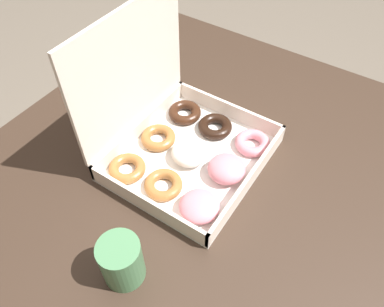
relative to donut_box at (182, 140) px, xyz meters
name	(u,v)px	position (x,y,z in m)	size (l,w,h in m)	color
ground_plane	(204,277)	(0.03, -0.07, -0.76)	(8.00, 8.00, 0.00)	#6B6054
dining_table	(210,182)	(0.03, -0.07, -0.14)	(1.05, 1.03, 0.71)	#38281E
donut_box	(182,140)	(0.00, 0.00, 0.00)	(0.36, 0.32, 0.34)	white
coffee_mug	(121,261)	(-0.30, -0.08, 0.00)	(0.08, 0.08, 0.10)	#4C8456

